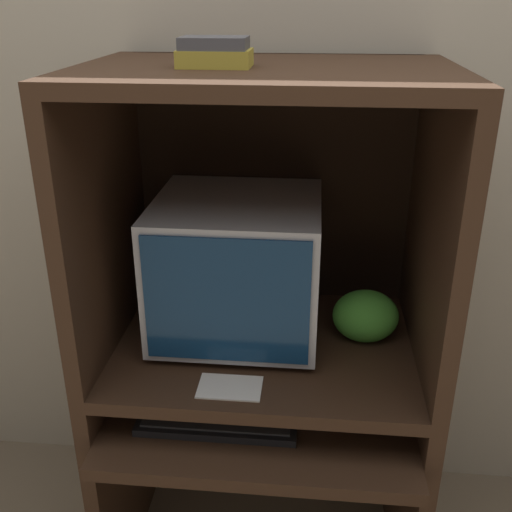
% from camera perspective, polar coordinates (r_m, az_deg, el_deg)
% --- Properties ---
extents(wall_back, '(6.00, 0.06, 2.60)m').
position_cam_1_polar(wall_back, '(1.83, 1.97, 13.32)').
color(wall_back, '#B2A893').
rests_on(wall_back, ground_plane).
extents(desk_base, '(0.89, 0.70, 0.61)m').
position_cam_1_polar(desk_base, '(1.87, 0.62, -18.61)').
color(desk_base, '#382316').
rests_on(desk_base, ground_plane).
extents(desk_monitor_shelf, '(0.89, 0.63, 0.14)m').
position_cam_1_polar(desk_monitor_shelf, '(1.70, 0.83, -9.02)').
color(desk_monitor_shelf, '#382316').
rests_on(desk_monitor_shelf, desk_base).
extents(hutch_upper, '(0.89, 0.63, 0.74)m').
position_cam_1_polar(hutch_upper, '(1.52, 1.05, 7.81)').
color(hutch_upper, '#382316').
rests_on(hutch_upper, desk_monitor_shelf).
extents(crt_monitor, '(0.44, 0.44, 0.39)m').
position_cam_1_polar(crt_monitor, '(1.65, -1.77, -0.92)').
color(crt_monitor, '#B2B2B7').
rests_on(crt_monitor, desk_monitor_shelf).
extents(keyboard, '(0.41, 0.14, 0.03)m').
position_cam_1_polar(keyboard, '(1.61, -3.69, -15.33)').
color(keyboard, black).
rests_on(keyboard, desk_base).
extents(mouse, '(0.06, 0.04, 0.03)m').
position_cam_1_polar(mouse, '(1.60, 5.85, -15.57)').
color(mouse, '#B7B7B7').
rests_on(mouse, desk_base).
extents(snack_bag, '(0.18, 0.14, 0.15)m').
position_cam_1_polar(snack_bag, '(1.68, 10.39, -5.64)').
color(snack_bag, green).
rests_on(snack_bag, desk_monitor_shelf).
extents(book_stack, '(0.16, 0.11, 0.06)m').
position_cam_1_polar(book_stack, '(1.41, -3.94, 18.77)').
color(book_stack, gold).
rests_on(book_stack, hutch_upper).
extents(paper_card, '(0.16, 0.10, 0.00)m').
position_cam_1_polar(paper_card, '(1.51, -2.50, -12.38)').
color(paper_card, white).
rests_on(paper_card, desk_monitor_shelf).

